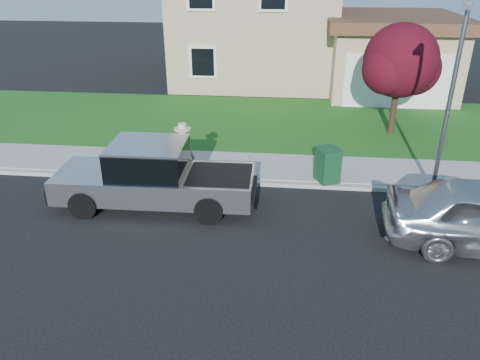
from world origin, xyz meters
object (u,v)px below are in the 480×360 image
ornamental_tree (401,64)px  street_lamp (451,92)px  trash_bin (328,165)px  pickup_truck (154,177)px  woman (184,157)px

ornamental_tree → street_lamp: (0.17, -5.02, 0.32)m
trash_bin → street_lamp: 3.70m
pickup_truck → woman: (0.55, 1.20, 0.09)m
trash_bin → pickup_truck: bearing=175.6°
woman → pickup_truck: bearing=69.5°
woman → street_lamp: bearing=-175.4°
ornamental_tree → trash_bin: (-2.70, -4.62, -1.97)m
pickup_truck → ornamental_tree: bearing=39.6°
woman → street_lamp: size_ratio=0.37×
pickup_truck → trash_bin: size_ratio=5.39×
woman → trash_bin: size_ratio=1.92×
ornamental_tree → trash_bin: ornamental_tree is taller
woman → trash_bin: 4.11m
trash_bin → woman: bearing=162.3°
pickup_truck → woman: size_ratio=2.80×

